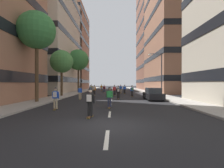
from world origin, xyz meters
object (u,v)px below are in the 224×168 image
Objects in this scene: streetlamp_right at (159,70)px; skater_12 at (55,97)px; skater_6 at (114,90)px; skater_7 at (91,87)px; skater_5 at (80,92)px; skater_13 at (91,90)px; skater_1 at (132,90)px; skater_9 at (94,89)px; street_tree_mid at (78,60)px; skater_0 at (104,88)px; street_tree_far at (62,62)px; skater_8 at (125,89)px; skater_10 at (90,101)px; skater_3 at (110,96)px; skater_2 at (118,91)px; skater_4 at (101,87)px; street_tree_near at (37,31)px; skater_11 at (121,88)px; parked_car_near at (153,94)px.

streetlamp_right is 3.65× the size of skater_12.
skater_7 is (-5.77, 14.40, 0.03)m from skater_6.
skater_5 is 1.00× the size of skater_13.
skater_1 is 6.75m from skater_9.
streetlamp_right is 5.13m from skater_1.
skater_0 is at bearing -22.62° from street_tree_mid.
street_tree_far is 15.16m from streetlamp_right.
skater_1 and skater_5 have the same top height.
skater_12 is (-4.75, -15.53, 0.03)m from skater_6.
skater_8 is 1.00× the size of skater_10.
skater_7 is at bearing 57.04° from street_tree_mid.
skater_5 is at bearing 117.75° from skater_3.
skater_6 is 1.00× the size of skater_9.
skater_4 is at bearing 98.96° from skater_2.
street_tree_near is 5.36× the size of skater_12.
skater_8 is 1.00× the size of skater_9.
skater_0 is at bearing 71.91° from street_tree_near.
skater_10 is at bearing -96.68° from skater_11.
skater_0 is at bearing 58.80° from street_tree_far.
street_tree_near is 5.36× the size of skater_6.
skater_8 is at bearing -38.39° from skater_0.
skater_3 is at bearing 74.77° from skater_10.
skater_7 is at bearing 111.86° from skater_6.
skater_8 is 1.00× the size of skater_11.
street_tree_mid is 13.58m from skater_8.
street_tree_far is 4.02× the size of skater_12.
skater_1 is 7.15m from skater_8.
streetlamp_right is at bearing -61.47° from skater_11.
skater_2 is at bearing -63.06° from street_tree_mid.
street_tree_far is 11.91m from skater_1.
skater_13 is (-0.32, -2.26, 0.00)m from skater_9.
skater_3 is 1.00× the size of skater_9.
skater_10 is 25.55m from skater_11.
skater_2 is at bearing -60.87° from skater_9.
skater_9 is (-5.48, -4.36, 0.03)m from skater_8.
skater_0 is 1.00× the size of skater_6.
skater_0 is at bearing -61.13° from skater_7.
skater_12 is at bearing -88.04° from skater_7.
street_tree_near is at bearing -117.32° from skater_13.
skater_8 is (-0.68, 7.12, -0.03)m from skater_1.
skater_12 is at bearing -96.23° from skater_0.
street_tree_far is at bearing 122.31° from skater_3.
skater_11 is at bearing 106.66° from skater_8.
street_tree_far is 4.02× the size of skater_6.
streetlamp_right reaches higher than parked_car_near.
street_tree_far is 9.72m from skater_6.
street_tree_far is at bearing 178.25° from skater_1.
skater_13 reaches higher than parked_car_near.
skater_0 is (-6.92, 15.65, 0.32)m from parked_car_near.
street_tree_mid is 5.51× the size of skater_13.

